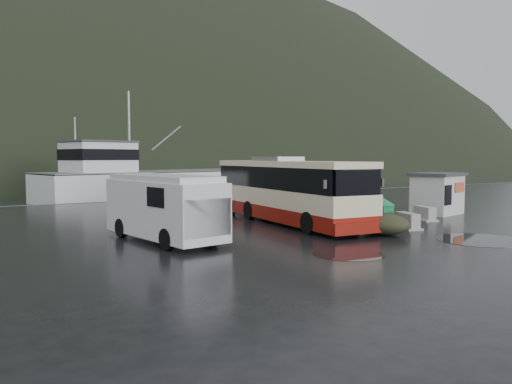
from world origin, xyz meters
TOP-DOWN VIEW (x-y plane):
  - ground at (0.00, 0.00)m, footprint 160.00×160.00m
  - harbor_water at (0.00, 110.00)m, footprint 300.00×180.00m
  - quay_edge at (0.00, 20.00)m, footprint 160.00×0.60m
  - coach_bus at (1.67, 2.40)m, footprint 4.40×12.85m
  - white_van at (-6.20, 0.30)m, footprint 3.15×6.91m
  - waste_bin_left at (1.62, -1.46)m, footprint 1.15×1.15m
  - waste_bin_right at (4.93, -1.25)m, footprint 1.35×1.35m
  - dome_tent at (2.80, -3.49)m, footprint 2.23×2.81m
  - ticket_kiosk at (11.80, 0.53)m, footprint 3.72×3.13m
  - jersey_barrier_a at (8.56, -1.15)m, footprint 1.22×1.73m
  - jersey_barrier_b at (5.18, -2.87)m, footprint 1.25×1.75m
  - fishing_trawler at (4.87, 29.22)m, footprint 29.24×12.52m
  - puddles at (2.90, -6.58)m, footprint 10.06×3.93m

SIDE VIEW (x-z plane):
  - ground at x=0.00m, z-range 0.00..0.00m
  - harbor_water at x=0.00m, z-range -0.01..0.01m
  - quay_edge at x=0.00m, z-range -0.75..0.75m
  - coach_bus at x=1.67m, z-range -1.78..1.78m
  - white_van at x=-6.20m, z-range -1.40..1.40m
  - waste_bin_left at x=1.62m, z-range -0.74..0.74m
  - waste_bin_right at x=4.93m, z-range -0.77..0.77m
  - dome_tent at x=2.80m, z-range -0.50..0.50m
  - ticket_kiosk at x=11.80m, z-range -1.27..1.27m
  - jersey_barrier_a at x=8.56m, z-range -0.39..0.39m
  - jersey_barrier_b at x=5.18m, z-range -0.40..0.40m
  - fishing_trawler at x=4.87m, z-range -5.71..5.71m
  - puddles at x=2.90m, z-range 0.00..0.01m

